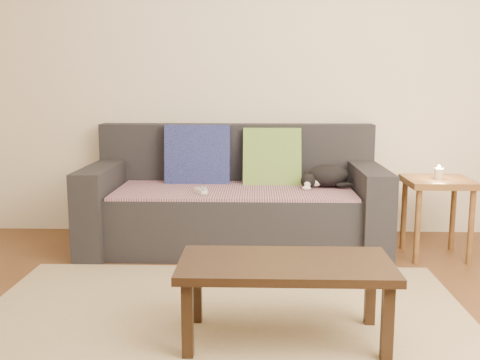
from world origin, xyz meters
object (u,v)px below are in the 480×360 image
at_px(wii_remote_b, 204,190).
at_px(coffee_table, 285,271).
at_px(wii_remote_a, 200,191).
at_px(side_table, 438,193).
at_px(cat, 326,176).
at_px(sofa, 235,204).

height_order(wii_remote_b, coffee_table, wii_remote_b).
xyz_separation_m(wii_remote_a, coffee_table, (0.52, -1.30, -0.12)).
xyz_separation_m(wii_remote_b, side_table, (1.59, 0.02, -0.01)).
relative_size(cat, side_table, 0.70).
bearing_deg(coffee_table, sofa, 100.52).
xyz_separation_m(sofa, wii_remote_b, (-0.20, -0.25, 0.15)).
distance_m(cat, coffee_table, 1.62).
height_order(side_table, coffee_table, side_table).
distance_m(sofa, coffee_table, 1.60).
bearing_deg(coffee_table, wii_remote_a, 111.73).
bearing_deg(cat, sofa, -174.65).
relative_size(sofa, cat, 5.57).
height_order(cat, wii_remote_a, cat).
xyz_separation_m(sofa, side_table, (1.39, -0.23, 0.14)).
bearing_deg(side_table, wii_remote_a, -178.31).
height_order(sofa, side_table, sofa).
bearing_deg(sofa, coffee_table, -79.48).
height_order(wii_remote_a, side_table, side_table).
bearing_deg(coffee_table, wii_remote_b, 110.33).
height_order(cat, wii_remote_b, cat).
bearing_deg(wii_remote_b, cat, -83.47).
bearing_deg(cat, coffee_table, -97.36).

